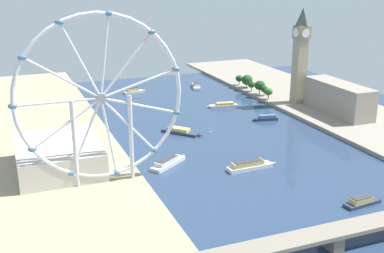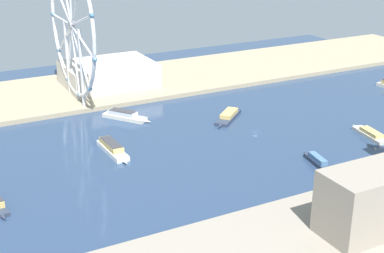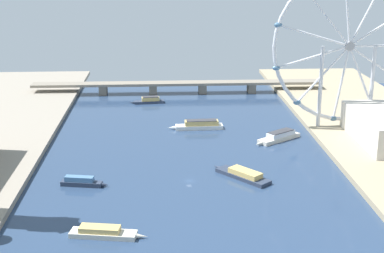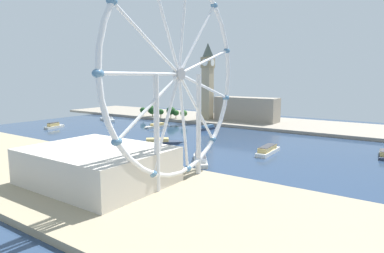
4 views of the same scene
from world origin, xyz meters
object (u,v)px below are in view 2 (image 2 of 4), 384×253
(ferris_wheel, at_px, (72,26))
(tour_boat_2, at_px, (316,160))
(tour_boat_0, at_px, (228,116))
(riverside_hall, at_px, (109,73))
(tour_boat_6, at_px, (125,116))
(tour_boat_3, at_px, (370,134))
(tour_boat_4, at_px, (113,148))

(ferris_wheel, distance_m, tour_boat_2, 181.01)
(tour_boat_0, bearing_deg, riverside_hall, -106.42)
(tour_boat_0, height_order, tour_boat_6, tour_boat_6)
(tour_boat_0, relative_size, tour_boat_6, 0.98)
(riverside_hall, distance_m, tour_boat_6, 69.28)
(riverside_hall, bearing_deg, tour_boat_2, -164.24)
(ferris_wheel, height_order, tour_boat_3, ferris_wheel)
(tour_boat_2, height_order, tour_boat_3, tour_boat_2)
(tour_boat_3, bearing_deg, ferris_wheel, 53.33)
(tour_boat_3, xyz_separation_m, tour_boat_4, (47.51, 140.67, 0.72))
(tour_boat_0, bearing_deg, tour_boat_6, -68.21)
(tour_boat_0, xyz_separation_m, tour_boat_6, (30.06, 58.23, 0.45))
(ferris_wheel, relative_size, tour_boat_2, 4.15)
(riverside_hall, relative_size, tour_boat_2, 2.69)
(tour_boat_2, distance_m, tour_boat_3, 54.10)
(riverside_hall, height_order, tour_boat_0, riverside_hall)
(ferris_wheel, xyz_separation_m, tour_boat_2, (-153.63, -81.02, -50.98))
(riverside_hall, distance_m, tour_boat_0, 107.35)
(tour_boat_0, distance_m, tour_boat_6, 65.53)
(tour_boat_4, height_order, tour_boat_6, tour_boat_4)
(riverside_hall, height_order, tour_boat_4, riverside_hall)
(tour_boat_3, height_order, tour_boat_6, tour_boat_6)
(riverside_hall, relative_size, tour_boat_0, 2.11)
(riverside_hall, xyz_separation_m, tour_boat_3, (-161.25, -101.70, -9.51))
(tour_boat_4, relative_size, tour_boat_6, 1.14)
(ferris_wheel, xyz_separation_m, tour_boat_3, (-138.41, -132.93, -51.22))
(ferris_wheel, distance_m, tour_boat_6, 69.62)
(riverside_hall, bearing_deg, tour_boat_4, 161.09)
(ferris_wheel, distance_m, tour_boat_3, 198.62)
(tour_boat_0, height_order, tour_boat_2, tour_boat_2)
(riverside_hall, xyz_separation_m, tour_boat_6, (-67.26, 13.92, -9.03))
(riverside_hall, height_order, tour_boat_6, riverside_hall)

